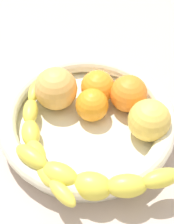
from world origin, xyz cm
name	(u,v)px	position (x,y,z in cm)	size (l,w,h in cm)	color
kitchen_counter	(87,134)	(0.00, 0.00, 1.50)	(120.00, 120.00, 3.00)	#B6A298
fruit_bowl	(87,120)	(0.00, 0.00, 5.66)	(31.12, 31.12, 5.14)	silver
banana_draped_left	(93,178)	(10.87, 6.80, 7.80)	(11.24, 25.12, 5.00)	yellow
banana_draped_right	(38,141)	(8.75, -4.48, 7.32)	(19.78, 19.72, 3.72)	#E0D045
orange_front	(92,105)	(-1.88, 0.02, 7.91)	(5.89, 5.89, 5.89)	orange
orange_mid_left	(98,87)	(-6.13, -1.06, 8.11)	(6.29, 6.29, 6.29)	orange
orange_mid_right	(128,94)	(-7.03, 4.71, 8.36)	(6.79, 6.79, 6.79)	orange
apple_yellow	(149,120)	(-2.83, 10.25, 8.57)	(7.22, 7.22, 7.22)	#ECC454
peach_blush	(56,89)	(-1.54, -7.17, 8.87)	(7.82, 7.82, 7.82)	#E7A955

